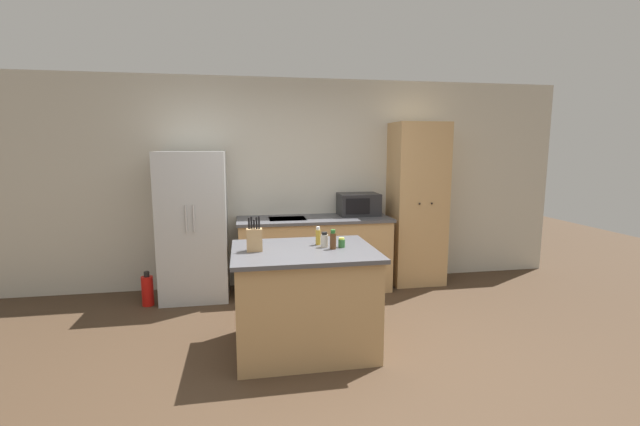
% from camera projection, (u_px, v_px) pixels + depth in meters
% --- Properties ---
extents(ground_plane, '(14.00, 14.00, 0.00)m').
position_uv_depth(ground_plane, '(331.00, 371.00, 3.38)').
color(ground_plane, '#423021').
extents(wall_back, '(7.20, 0.06, 2.60)m').
position_uv_depth(wall_back, '(294.00, 183.00, 5.45)').
color(wall_back, beige).
rests_on(wall_back, ground_plane).
extents(refrigerator, '(0.75, 0.68, 1.71)m').
position_uv_depth(refrigerator, '(194.00, 226.00, 4.95)').
color(refrigerator, '#B7BABC').
rests_on(refrigerator, ground_plane).
extents(back_counter, '(1.87, 0.67, 0.90)m').
position_uv_depth(back_counter, '(314.00, 254.00, 5.28)').
color(back_counter, tan).
rests_on(back_counter, ground_plane).
extents(pantry_cabinet, '(0.66, 0.54, 2.06)m').
position_uv_depth(pantry_cabinet, '(417.00, 204.00, 5.49)').
color(pantry_cabinet, tan).
rests_on(pantry_cabinet, ground_plane).
extents(kitchen_island, '(1.22, 0.96, 0.89)m').
position_uv_depth(kitchen_island, '(304.00, 299.00, 3.72)').
color(kitchen_island, tan).
rests_on(kitchen_island, ground_plane).
extents(microwave, '(0.50, 0.38, 0.28)m').
position_uv_depth(microwave, '(359.00, 204.00, 5.40)').
color(microwave, '#232326').
rests_on(microwave, back_counter).
extents(knife_block, '(0.13, 0.09, 0.30)m').
position_uv_depth(knife_block, '(254.00, 239.00, 3.56)').
color(knife_block, tan).
rests_on(knife_block, kitchen_island).
extents(spice_bottle_tall_dark, '(0.04, 0.04, 0.16)m').
position_uv_depth(spice_bottle_tall_dark, '(318.00, 236.00, 3.80)').
color(spice_bottle_tall_dark, gold).
rests_on(spice_bottle_tall_dark, kitchen_island).
extents(spice_bottle_short_red, '(0.06, 0.06, 0.09)m').
position_uv_depth(spice_bottle_short_red, '(342.00, 243.00, 3.71)').
color(spice_bottle_short_red, '#337033').
rests_on(spice_bottle_short_red, kitchen_island).
extents(spice_bottle_amber_oil, '(0.06, 0.06, 0.13)m').
position_uv_depth(spice_bottle_amber_oil, '(324.00, 240.00, 3.71)').
color(spice_bottle_amber_oil, beige).
rests_on(spice_bottle_amber_oil, kitchen_island).
extents(spice_bottle_green_herb, '(0.05, 0.05, 0.17)m').
position_uv_depth(spice_bottle_green_herb, '(333.00, 240.00, 3.64)').
color(spice_bottle_green_herb, '#563319').
rests_on(spice_bottle_green_herb, kitchen_island).
extents(fire_extinguisher, '(0.13, 0.13, 0.39)m').
position_uv_depth(fire_extinguisher, '(148.00, 290.00, 4.77)').
color(fire_extinguisher, red).
rests_on(fire_extinguisher, ground_plane).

